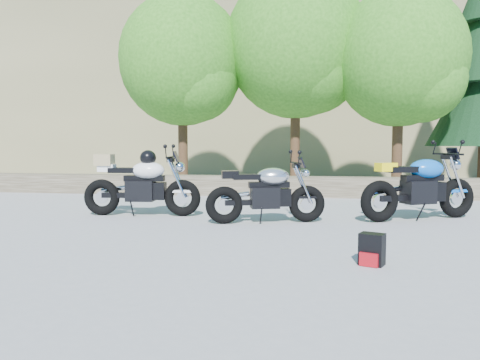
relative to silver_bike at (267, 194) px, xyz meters
name	(u,v)px	position (x,y,z in m)	size (l,w,h in m)	color
ground	(215,239)	(-0.59, -1.43, -0.50)	(90.00, 90.00, 0.00)	gray
stone_wall	(260,186)	(-0.59, 4.07, -0.25)	(22.00, 0.55, 0.50)	#463E2E
hillside	(339,56)	(2.41, 26.57, 7.00)	(80.00, 30.00, 15.00)	olive
tree_decid_left	(185,65)	(-2.98, 5.71, 3.14)	(3.67, 3.67, 5.62)	#382314
tree_decid_mid	(299,50)	(0.32, 6.11, 3.54)	(4.08, 4.08, 6.24)	#382314
tree_decid_right	(404,62)	(3.12, 5.51, 3.00)	(3.54, 3.54, 5.41)	#382314
silver_bike	(267,194)	(0.00, 0.00, 0.00)	(1.99, 0.81, 1.02)	black
white_bike	(141,184)	(-2.36, 0.43, 0.10)	(2.19, 0.69, 1.21)	black
blue_bike	(420,188)	(2.60, 0.74, 0.07)	(2.14, 1.19, 1.16)	black
backpack	(372,250)	(1.41, -2.54, -0.33)	(0.31, 0.29, 0.35)	black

